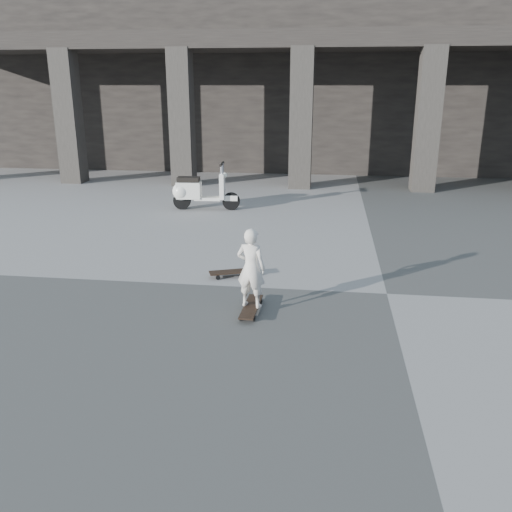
# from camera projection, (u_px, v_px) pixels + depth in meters

# --- Properties ---
(ground) EXTENTS (90.00, 90.00, 0.00)m
(ground) POSITION_uv_depth(u_px,v_px,m) (387.00, 294.00, 8.11)
(ground) COLOR #454543
(ground) RESTS_ON ground
(colonnade) EXTENTS (28.00, 8.82, 6.00)m
(colonnade) POSITION_uv_depth(u_px,v_px,m) (357.00, 82.00, 20.18)
(colonnade) COLOR black
(colonnade) RESTS_ON ground
(longboard) EXTENTS (0.23, 0.87, 0.09)m
(longboard) POSITION_uv_depth(u_px,v_px,m) (251.00, 307.00, 7.45)
(longboard) COLOR black
(longboard) RESTS_ON ground
(skateboard_spare) EXTENTS (0.83, 0.48, 0.10)m
(skateboard_spare) POSITION_uv_depth(u_px,v_px,m) (234.00, 272.00, 8.81)
(skateboard_spare) COLOR black
(skateboard_spare) RESTS_ON ground
(child) EXTENTS (0.45, 0.35, 1.10)m
(child) POSITION_uv_depth(u_px,v_px,m) (251.00, 268.00, 7.28)
(child) COLOR silver
(child) RESTS_ON longboard
(scooter) EXTENTS (1.68, 0.57, 1.17)m
(scooter) POSITION_uv_depth(u_px,v_px,m) (195.00, 191.00, 13.39)
(scooter) COLOR black
(scooter) RESTS_ON ground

